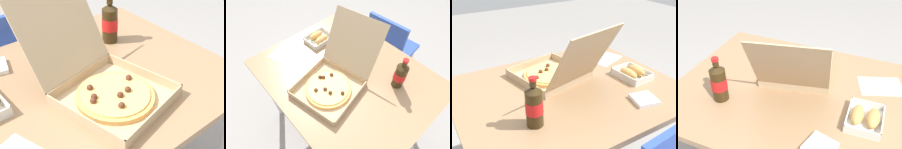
# 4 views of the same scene
# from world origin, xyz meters

# --- Properties ---
(dining_table) EXTENTS (1.13, 0.91, 0.74)m
(dining_table) POSITION_xyz_m (0.00, 0.00, 0.66)
(dining_table) COLOR #997551
(dining_table) RESTS_ON ground_plane
(pizza_box_open) EXTENTS (0.45, 0.58, 0.35)m
(pizza_box_open) POSITION_xyz_m (0.01, -0.12, 0.79)
(pizza_box_open) COLOR tan
(pizza_box_open) RESTS_ON dining_table
(cola_bottle) EXTENTS (0.07, 0.07, 0.22)m
(cola_bottle) POSITION_xyz_m (0.27, 0.18, 0.84)
(cola_bottle) COLOR #33230F
(cola_bottle) RESTS_ON dining_table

